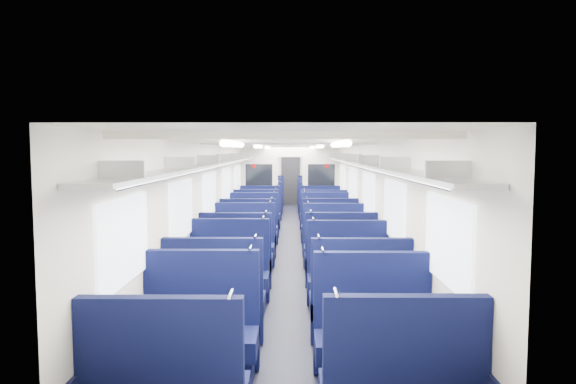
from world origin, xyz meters
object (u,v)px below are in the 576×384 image
Objects in this scene: seat_7 at (348,282)px; seat_21 at (317,208)px; seat_16 at (257,222)px; seat_19 at (321,217)px; end_door at (291,180)px; seat_9 at (340,263)px; bulkhead at (290,184)px; seat_6 at (229,279)px; seat_18 at (259,217)px; seat_4 at (215,307)px; seat_5 at (359,308)px; seat_10 at (244,249)px; seat_13 at (329,238)px; seat_12 at (249,239)px; seat_2 at (200,339)px; seat_8 at (237,263)px; seat_26 at (269,198)px; seat_25 at (314,201)px; seat_11 at (335,250)px; seat_14 at (253,230)px; seat_15 at (326,229)px; seat_22 at (266,204)px; seat_17 at (323,223)px; seat_27 at (312,198)px; seat_3 at (374,342)px; seat_23 at (315,204)px; seat_20 at (264,208)px; seat_24 at (267,201)px.

seat_7 is 1.00× the size of seat_21.
seat_16 is 1.94m from seat_19.
seat_9 is (0.83, -12.62, -0.61)m from end_door.
bulkhead reaches higher than seat_16.
seat_6 is 1.67m from seat_7.
seat_9 is at bearing -73.83° from seat_18.
seat_16 is at bearing 90.00° from seat_4.
seat_18 is at bearing 101.59° from seat_5.
seat_5 is at bearing -90.00° from seat_7.
seat_10 is 1.00× the size of seat_18.
seat_6 is 3.79m from seat_13.
seat_2 is at bearing -90.00° from seat_12.
seat_6 is 1.00× the size of seat_19.
seat_6 is 1.00× the size of seat_16.
seat_4 is 1.00× the size of seat_8.
seat_25 is at bearing -34.65° from seat_26.
seat_8 is 1.00× the size of seat_18.
seat_21 is at bearing 90.00° from seat_9.
seat_18 is (-1.66, 4.64, 0.00)m from seat_11.
seat_14 is (0.00, 6.79, 0.00)m from seat_2.
seat_9 is 1.00× the size of seat_15.
seat_22 is (-1.66, 7.88, 0.00)m from seat_11.
seat_15 and seat_17 have the same top height.
seat_4 and seat_10 have the same top height.
bulkhead is 8.78m from seat_5.
seat_6 is 12.36m from seat_26.
seat_27 is (0.00, 7.80, 0.00)m from seat_15.
seat_27 is at bearing 2.68° from seat_26.
seat_8 and seat_12 have the same top height.
seat_3 is at bearing -70.17° from seat_10.
seat_19 is at bearing 73.92° from seat_8.
end_door is 1.59× the size of seat_2.
seat_23 is (0.00, 7.88, 0.00)m from seat_11.
seat_11 is 1.00× the size of seat_17.
seat_16 is 6.62m from seat_26.
seat_17 and seat_20 have the same top height.
seat_15 is at bearing 74.38° from seat_4.
seat_5 is 1.00× the size of seat_24.
seat_7 is at bearing 34.43° from seat_4.
end_door is 1.59× the size of seat_14.
seat_18 is at bearing 109.67° from seat_11.
seat_18 is 3.23m from seat_22.
seat_21 is (1.66, 6.75, 0.00)m from seat_10.
seat_26 is (-1.66, 6.78, 0.00)m from seat_17.
seat_24 is (0.00, 1.05, 0.00)m from seat_22.
seat_17 is (0.00, 5.75, 0.00)m from seat_7.
seat_2 is 1.00× the size of seat_20.
seat_12 is (-1.66, 3.48, 0.00)m from seat_7.
seat_14 is (-1.66, 2.36, 0.00)m from seat_11.
seat_3 is at bearing -82.97° from seat_24.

